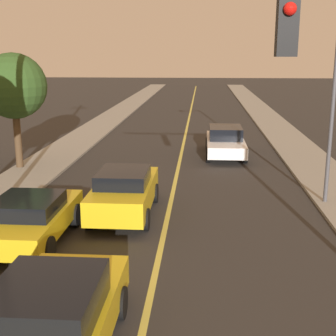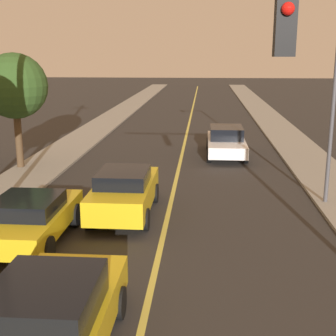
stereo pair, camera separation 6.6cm
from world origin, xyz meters
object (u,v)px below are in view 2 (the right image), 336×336
car_far_oncoming (226,141)px  tree_left_far (15,87)px  car_outer_lane_second (30,218)px  car_near_lane_front (49,321)px  car_near_lane_second (124,191)px  streetlamp_right (322,64)px

car_far_oncoming → tree_left_far: bearing=20.9°
car_outer_lane_second → car_far_oncoming: bearing=63.5°
car_near_lane_front → car_far_oncoming: 17.46m
car_near_lane_front → car_far_oncoming: (3.72, 17.06, -0.02)m
car_outer_lane_second → car_near_lane_front: bearing=-66.3°
car_near_lane_front → car_outer_lane_second: 5.58m
tree_left_far → car_near_lane_second: bearing=-45.0°
car_near_lane_front → car_near_lane_second: car_near_lane_front is taller
car_near_lane_front → streetlamp_right: streetlamp_right is taller
car_near_lane_second → streetlamp_right: bearing=13.9°
tree_left_far → car_outer_lane_second: bearing=-66.7°
car_near_lane_front → car_far_oncoming: bearing=77.7°
car_near_lane_second → car_far_oncoming: 10.16m
car_outer_lane_second → streetlamp_right: bearing=25.3°
car_outer_lane_second → tree_left_far: bearing=113.3°
car_outer_lane_second → tree_left_far: tree_left_far is taller
car_near_lane_second → car_far_oncoming: bearing=68.5°
car_near_lane_front → car_near_lane_second: (-0.00, 7.60, 0.02)m
car_near_lane_second → car_outer_lane_second: 3.35m
car_far_oncoming → streetlamp_right: (2.69, -7.87, 4.08)m
car_far_oncoming → streetlamp_right: bearing=108.9°
car_near_lane_second → streetlamp_right: size_ratio=0.60×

